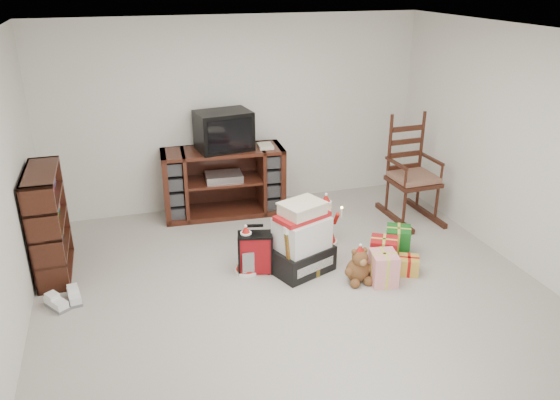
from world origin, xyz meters
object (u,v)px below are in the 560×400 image
Objects in this scene: sneaker_pair at (66,300)px; crt_television at (224,131)px; bookshelf at (49,225)px; santa_figurine at (325,225)px; gift_cluster at (397,259)px; gift_pile at (302,242)px; red_suitcase at (255,253)px; mrs_claus_figurine at (246,255)px; rocking_chair at (410,182)px; tv_stand at (224,182)px; teddy_bear at (358,267)px.

crt_television is (1.95, 1.67, 1.08)m from sneaker_pair.
bookshelf is 0.87m from sneaker_pair.
santa_figurine reaches higher than gift_cluster.
gift_pile reaches higher than red_suitcase.
sneaker_pair is at bearing -177.30° from mrs_claus_figurine.
crt_television reaches higher than mrs_claus_figurine.
red_suitcase is at bearing -11.66° from mrs_claus_figurine.
gift_cluster is (-0.82, -1.24, -0.35)m from rocking_chair.
gift_pile is (0.48, -1.73, -0.10)m from tv_stand.
rocking_chair is at bearing 45.13° from teddy_bear.
bookshelf reaches higher than tv_stand.
bookshelf is at bearing 141.85° from gift_pile.
gift_pile is (2.52, -0.76, -0.21)m from bookshelf.
red_suitcase is at bearing -162.41° from rocking_chair.
red_suitcase is 1.84m from crt_television.
teddy_bear reaches higher than sneaker_pair.
tv_stand is 0.69m from crt_television.
mrs_claus_figurine is 1.84m from crt_television.
bookshelf is 2.19× the size of red_suitcase.
bookshelf is 3.01× the size of sneaker_pair.
rocking_chair is 2.56× the size of mrs_claus_figurine.
rocking_chair is at bearing 18.64° from mrs_claus_figurine.
crt_television is at bearing 16.08° from sneaker_pair.
crt_television is at bearing 114.00° from teddy_bear.
sneaker_pair is (-1.92, -1.68, -0.40)m from tv_stand.
santa_figurine is 0.73× the size of gift_cluster.
bookshelf is 3.03× the size of teddy_bear.
bookshelf is at bearing -162.92° from crt_television.
mrs_claus_figurine is (-1.06, 0.53, 0.04)m from teddy_bear.
santa_figurine is 0.87× the size of crt_television.
gift_pile is 0.65m from teddy_bear.
rocking_chair is 2.53m from mrs_claus_figurine.
mrs_claus_figurine is 1.43× the size of sneaker_pair.
gift_pile is 2.04× the size of sneaker_pair.
bookshelf is at bearing 175.31° from santa_figurine.
mrs_claus_figurine is 0.63× the size of gift_cluster.
sneaker_pair is (-2.40, 0.05, -0.29)m from gift_pile.
teddy_bear is at bearing -73.88° from crt_television.
gift_pile is at bearing -13.63° from mrs_claus_figurine.
santa_figurine is at bearing 25.93° from gift_pile.
red_suitcase is 1.93m from sneaker_pair.
rocking_chair is 2.48m from crt_television.
teddy_bear is 0.60× the size of santa_figurine.
teddy_bear is (-1.32, -1.33, -0.31)m from rocking_chair.
tv_stand is 2.52m from gift_cluster.
teddy_bear is 0.51m from gift_cluster.
red_suitcase reaches higher than teddy_bear.
crt_television is at bearing 85.68° from mrs_claus_figurine.
rocking_chair reaches higher than tv_stand.
tv_stand is 1.14× the size of rocking_chair.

